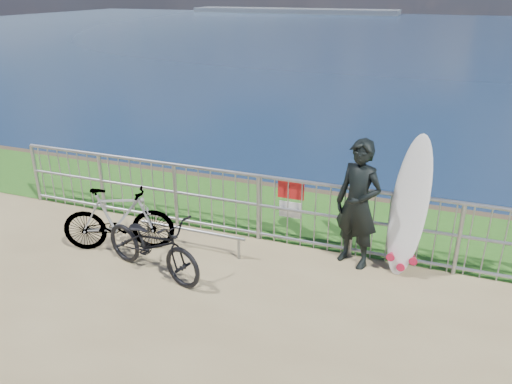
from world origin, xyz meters
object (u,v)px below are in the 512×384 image
at_px(bicycle_near, 152,244).
at_px(bicycle_far, 118,219).
at_px(surfboard, 408,212).
at_px(surfer, 358,204).

relative_size(bicycle_near, bicycle_far, 1.05).
bearing_deg(bicycle_far, surfboard, -100.56).
xyz_separation_m(bicycle_near, bicycle_far, (-0.86, 0.43, 0.04)).
bearing_deg(bicycle_near, surfboard, -52.93).
bearing_deg(surfboard, bicycle_far, -167.61).
xyz_separation_m(surfer, bicycle_far, (-3.49, -0.88, -0.44)).
bearing_deg(bicycle_far, bicycle_near, -139.61).
bearing_deg(bicycle_far, surfer, -98.86).
distance_m(surfboard, bicycle_near, 3.62).
xyz_separation_m(surfboard, bicycle_near, (-3.32, -1.35, -0.46)).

